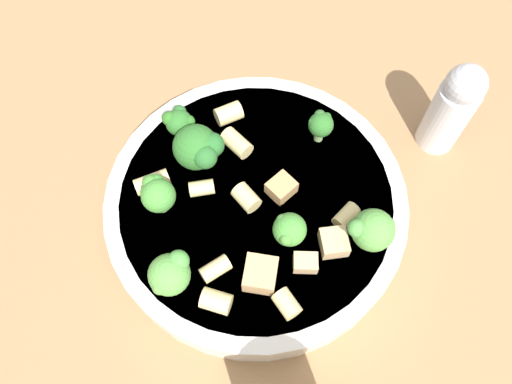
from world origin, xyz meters
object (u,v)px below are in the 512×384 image
rigatoni_2 (346,216)px  rigatoni_6 (216,301)px  broccoli_floret_1 (321,124)px  rigatoni_0 (202,189)px  chicken_chunk_1 (260,274)px  broccoli_floret_3 (372,230)px  broccoli_floret_5 (179,122)px  rigatoni_1 (287,304)px  rigatoni_3 (246,198)px  rigatoni_4 (153,180)px  rigatoni_8 (237,143)px  chicken_chunk_3 (334,242)px  broccoli_floret_2 (157,193)px  broccoli_floret_4 (289,230)px  chicken_chunk_2 (281,188)px  broccoli_floret_6 (199,148)px  pepper_shaker (452,108)px  rigatoni_7 (229,114)px  chicken_chunk_0 (305,263)px  broccoli_floret_0 (170,274)px  pasta_bowl (256,204)px

rigatoni_2 → rigatoni_6: 0.13m
broccoli_floret_1 → rigatoni_0: broccoli_floret_1 is taller
chicken_chunk_1 → broccoli_floret_3: bearing=115.9°
broccoli_floret_5 → rigatoni_1: bearing=37.0°
rigatoni_3 → rigatoni_4: size_ratio=0.75×
rigatoni_4 → rigatoni_8: size_ratio=1.08×
rigatoni_3 → chicken_chunk_3: rigatoni_3 is taller
rigatoni_1 → rigatoni_0: bearing=-137.8°
broccoli_floret_2 → broccoli_floret_4: 0.11m
chicken_chunk_2 → rigatoni_6: bearing=-21.2°
rigatoni_8 → chicken_chunk_3: 0.12m
broccoli_floret_3 → broccoli_floret_1: bearing=-154.9°
rigatoni_1 → chicken_chunk_3: bearing=148.6°
broccoli_floret_4 → broccoli_floret_6: (-0.06, -0.08, 0.01)m
rigatoni_1 → pepper_shaker: bearing=145.7°
rigatoni_2 → pepper_shaker: bearing=141.8°
rigatoni_7 → rigatoni_8: 0.03m
rigatoni_1 → rigatoni_6: size_ratio=0.92×
broccoli_floret_6 → chicken_chunk_0: broccoli_floret_6 is taller
broccoli_floret_0 → chicken_chunk_0: (-0.03, 0.10, -0.02)m
chicken_chunk_0 → chicken_chunk_2: (-0.06, -0.03, 0.00)m
broccoli_floret_4 → chicken_chunk_2: (-0.04, -0.01, -0.01)m
broccoli_floret_5 → chicken_chunk_3: 0.17m
rigatoni_2 → rigatoni_8: 0.12m
broccoli_floret_2 → rigatoni_1: 0.14m
broccoli_floret_3 → broccoli_floret_5: broccoli_floret_3 is taller
rigatoni_3 → chicken_chunk_2: rigatoni_3 is taller
rigatoni_6 → broccoli_floret_1: bearing=157.2°
pasta_bowl → rigatoni_8: size_ratio=9.54×
broccoli_floret_5 → broccoli_floret_3: bearing=63.3°
rigatoni_1 → broccoli_floret_4: bearing=-176.0°
rigatoni_8 → rigatoni_4: bearing=-55.9°
rigatoni_1 → rigatoni_4: size_ratio=0.71×
broccoli_floret_6 → pepper_shaker: (-0.07, 0.22, -0.01)m
broccoli_floret_0 → broccoli_floret_4: 0.10m
rigatoni_1 → rigatoni_8: bearing=-157.3°
broccoli_floret_4 → broccoli_floret_3: bearing=93.5°
broccoli_floret_0 → broccoli_floret_1: 0.18m
rigatoni_3 → chicken_chunk_0: rigatoni_3 is taller
rigatoni_3 → chicken_chunk_2: (-0.01, 0.03, -0.00)m
rigatoni_8 → chicken_chunk_3: bearing=47.3°
broccoli_floret_6 → rigatoni_3: broccoli_floret_6 is taller
broccoli_floret_3 → chicken_chunk_3: 0.03m
rigatoni_6 → chicken_chunk_2: size_ratio=1.05×
rigatoni_0 → rigatoni_3: bearing=83.6°
broccoli_floret_6 → rigatoni_0: size_ratio=2.13×
pepper_shaker → rigatoni_2: bearing=-38.2°
broccoli_floret_3 → broccoli_floret_4: 0.06m
chicken_chunk_2 → broccoli_floret_3: bearing=62.5°
broccoli_floret_5 → broccoli_floret_6: size_ratio=0.75×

